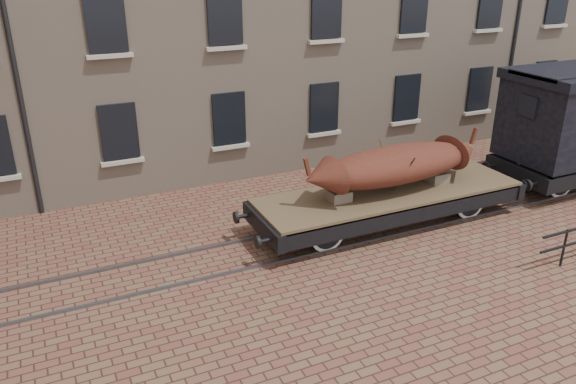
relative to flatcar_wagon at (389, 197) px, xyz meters
name	(u,v)px	position (x,y,z in m)	size (l,w,h in m)	color
ground	(374,226)	(-0.46, 0.00, -0.82)	(90.00, 90.00, 0.00)	brown
rail_track	(374,225)	(-0.46, 0.00, -0.79)	(30.00, 1.52, 0.06)	#59595E
flatcar_wagon	(389,197)	(0.00, 0.00, 0.00)	(8.67, 2.35, 1.31)	brown
iron_boat	(396,164)	(0.14, 0.00, 0.96)	(5.82, 1.82, 1.42)	#592517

